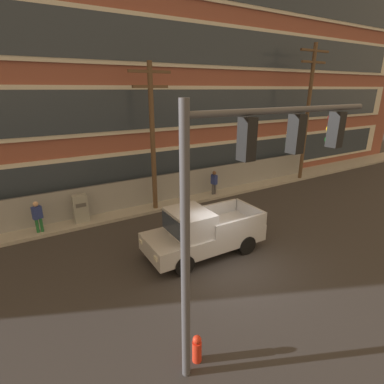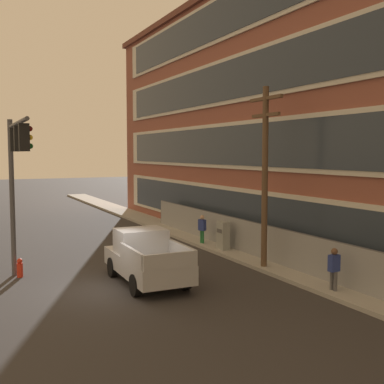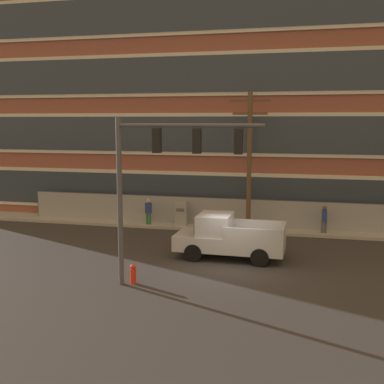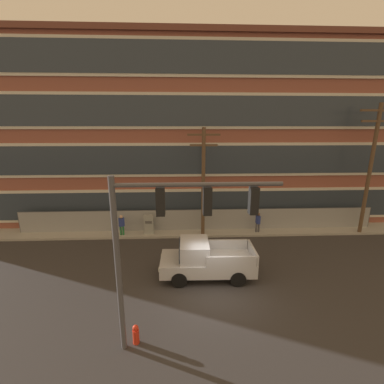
{
  "view_description": "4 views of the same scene",
  "coord_description": "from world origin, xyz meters",
  "views": [
    {
      "loc": [
        -6.5,
        -7.93,
        6.57
      ],
      "look_at": [
        0.92,
        4.28,
        1.63
      ],
      "focal_mm": 28.0,
      "sensor_mm": 36.0,
      "label": 1
    },
    {
      "loc": [
        17.07,
        -5.14,
        5.09
      ],
      "look_at": [
        2.15,
        2.12,
        3.72
      ],
      "focal_mm": 45.0,
      "sensor_mm": 36.0,
      "label": 2
    },
    {
      "loc": [
        3.04,
        -20.02,
        6.3
      ],
      "look_at": [
        -2.4,
        2.79,
        2.8
      ],
      "focal_mm": 45.0,
      "sensor_mm": 36.0,
      "label": 3
    },
    {
      "loc": [
        -1.62,
        -11.05,
        7.88
      ],
      "look_at": [
        -0.95,
        4.48,
        3.93
      ],
      "focal_mm": 24.0,
      "sensor_mm": 36.0,
      "label": 4
    }
  ],
  "objects": [
    {
      "name": "ground_plane",
      "position": [
        0.0,
        0.0,
        0.0
      ],
      "size": [
        160.0,
        160.0,
        0.0
      ],
      "primitive_type": "plane",
      "color": "#333030"
    },
    {
      "name": "sidewalk_building_side",
      "position": [
        0.0,
        7.31,
        0.08
      ],
      "size": [
        80.0,
        2.06,
        0.16
      ],
      "primitive_type": "cube",
      "color": "#9E9B93",
      "rests_on": "ground"
    },
    {
      "name": "brick_mill_building",
      "position": [
        1.37,
        12.8,
        7.27
      ],
      "size": [
        50.77,
        9.52,
        14.51
      ],
      "color": "brown",
      "rests_on": "ground"
    },
    {
      "name": "chain_link_fence",
      "position": [
        -0.28,
        7.47,
        0.91
      ],
      "size": [
        27.01,
        0.06,
        1.79
      ],
      "color": "gray",
      "rests_on": "ground"
    },
    {
      "name": "traffic_signal_mast",
      "position": [
        -2.09,
        -3.19,
        4.68
      ],
      "size": [
        5.49,
        0.43,
        6.42
      ],
      "color": "#4C4C51",
      "rests_on": "ground"
    },
    {
      "name": "pickup_truck_silver",
      "position": [
        -0.39,
        1.34,
        0.96
      ],
      "size": [
        5.06,
        2.24,
        2.04
      ],
      "color": "#B2B5BA",
      "rests_on": "ground"
    },
    {
      "name": "utility_pole_near_corner",
      "position": [
        -0.06,
        6.67,
        4.35
      ],
      "size": [
        2.24,
        0.26,
        7.87
      ],
      "color": "brown",
      "rests_on": "ground"
    },
    {
      "name": "utility_pole_midblock",
      "position": [
        11.86,
        6.49,
        5.26
      ],
      "size": [
        2.76,
        0.26,
        9.47
      ],
      "color": "brown",
      "rests_on": "ground"
    },
    {
      "name": "electrical_cabinet",
      "position": [
        -4.05,
        6.9,
        0.8
      ],
      "size": [
        0.69,
        0.43,
        1.59
      ],
      "color": "#939993",
      "rests_on": "ground"
    },
    {
      "name": "pedestrian_near_cabinet",
      "position": [
        -6.0,
        6.7,
        0.97
      ],
      "size": [
        0.46,
        0.37,
        1.69
      ],
      "color": "#236B38",
      "rests_on": "ground"
    },
    {
      "name": "pedestrian_by_fence",
      "position": [
        4.1,
        6.82,
        0.97
      ],
      "size": [
        0.32,
        0.42,
        1.69
      ],
      "color": "#4C4C51",
      "rests_on": "ground"
    },
    {
      "name": "fire_hydrant",
      "position": [
        -3.37,
        -3.02,
        0.38
      ],
      "size": [
        0.24,
        0.24,
        0.78
      ],
      "color": "red",
      "rests_on": "ground"
    }
  ]
}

